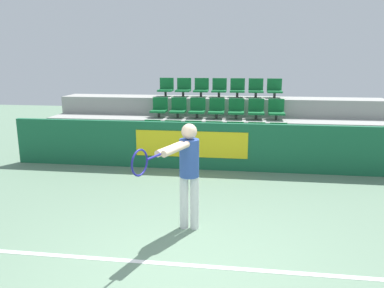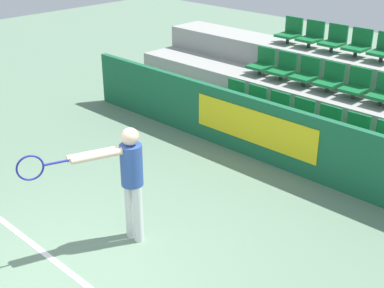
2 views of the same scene
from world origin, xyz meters
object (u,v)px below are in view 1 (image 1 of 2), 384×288
stadium_chair_0 (152,132)px  stadium_chair_14 (166,88)px  stadium_chair_11 (236,110)px  stadium_chair_18 (237,89)px  stadium_chair_3 (214,134)px  stadium_chair_17 (219,89)px  stadium_chair_2 (193,133)px  stadium_chair_6 (278,136)px  stadium_chair_13 (276,111)px  stadium_chair_16 (201,88)px  stadium_chair_9 (197,109)px  stadium_chair_10 (217,109)px  stadium_chair_12 (256,110)px  stadium_chair_19 (256,89)px  stadium_chair_20 (275,89)px  stadium_chair_7 (159,108)px  stadium_chair_8 (178,109)px  stadium_chair_4 (235,134)px  stadium_chair_5 (256,135)px  stadium_chair_1 (172,133)px  tennis_player (187,167)px  stadium_chair_15 (183,88)px

stadium_chair_0 → stadium_chair_14: size_ratio=1.00×
stadium_chair_11 → stadium_chair_18: stadium_chair_18 is taller
stadium_chair_3 → stadium_chair_17: 2.05m
stadium_chair_2 → stadium_chair_6: 2.06m
stadium_chair_3 → stadium_chair_14: 2.57m
stadium_chair_13 → stadium_chair_16: stadium_chair_16 is taller
stadium_chair_3 → stadium_chair_9: bearing=119.6°
stadium_chair_10 → stadium_chair_12: same height
stadium_chair_19 → stadium_chair_20: same height
stadium_chair_7 → stadium_chair_12: same height
stadium_chair_7 → stadium_chair_17: (1.54, 0.91, 0.48)m
stadium_chair_8 → stadium_chair_13: size_ratio=1.00×
stadium_chair_8 → stadium_chair_17: (1.03, 0.91, 0.48)m
stadium_chair_6 → stadium_chair_10: size_ratio=1.00×
stadium_chair_3 → stadium_chair_7: 1.85m
stadium_chair_6 → stadium_chair_11: bearing=138.6°
stadium_chair_3 → stadium_chair_12: bearing=41.4°
stadium_chair_10 → stadium_chair_14: (-1.54, 0.91, 0.48)m
stadium_chair_8 → stadium_chair_10: (1.03, 0.00, 0.00)m
stadium_chair_14 → stadium_chair_20: bearing=0.0°
stadium_chair_2 → stadium_chair_4: same height
stadium_chair_18 → stadium_chair_10: bearing=-119.6°
stadium_chair_5 → stadium_chair_14: bearing=144.8°
stadium_chair_8 → stadium_chair_12: (2.06, 0.00, 0.00)m
stadium_chair_0 → stadium_chair_2: 1.03m
stadium_chair_4 → stadium_chair_9: size_ratio=1.00×
stadium_chair_5 → stadium_chair_16: stadium_chair_16 is taller
stadium_chair_20 → stadium_chair_1: bearing=-144.8°
stadium_chair_17 → stadium_chair_20: (1.54, 0.00, 0.00)m
stadium_chair_7 → stadium_chair_3: bearing=-30.4°
stadium_chair_5 → stadium_chair_11: stadium_chair_11 is taller
stadium_chair_17 → stadium_chair_20: bearing=0.0°
stadium_chair_2 → stadium_chair_17: size_ratio=1.00×
stadium_chair_13 → stadium_chair_20: stadium_chair_20 is taller
stadium_chair_6 → stadium_chair_7: stadium_chair_7 is taller
stadium_chair_2 → stadium_chair_16: bearing=90.0°
stadium_chair_8 → stadium_chair_9: 0.51m
stadium_chair_16 → stadium_chair_19: size_ratio=1.00×
stadium_chair_13 → stadium_chair_18: size_ratio=1.00×
stadium_chair_5 → stadium_chair_9: size_ratio=1.00×
stadium_chair_5 → stadium_chair_18: stadium_chair_18 is taller
stadium_chair_0 → stadium_chair_14: 2.05m
stadium_chair_12 → tennis_player: size_ratio=0.33×
stadium_chair_1 → stadium_chair_13: (2.57, 0.91, 0.48)m
stadium_chair_1 → stadium_chair_4: bearing=0.0°
stadium_chair_10 → stadium_chair_15: 1.45m
stadium_chair_4 → stadium_chair_10: stadium_chair_10 is taller
stadium_chair_8 → stadium_chair_17: stadium_chair_17 is taller
stadium_chair_7 → stadium_chair_16: 1.45m
stadium_chair_11 → tennis_player: 4.76m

